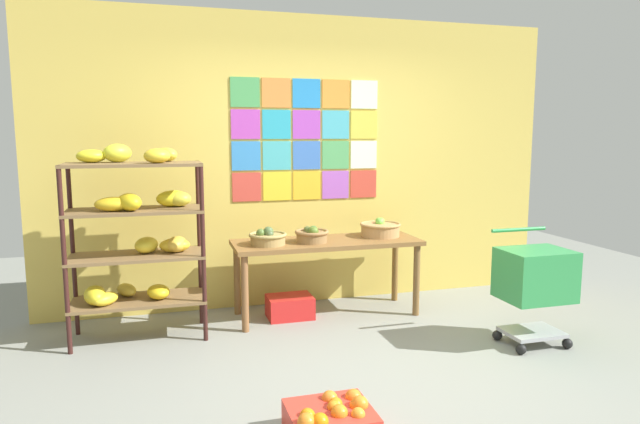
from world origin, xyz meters
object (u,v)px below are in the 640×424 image
(fruit_basket_right, at_px, (268,237))
(orange_crate_foreground, at_px, (332,421))
(banana_shelf_unit, at_px, (139,227))
(display_table, at_px, (327,250))
(produce_crate_under_table, at_px, (290,307))
(shopping_cart, at_px, (535,279))
(fruit_basket_back_left, at_px, (312,235))
(fruit_basket_left, at_px, (380,229))

(fruit_basket_right, relative_size, orange_crate_foreground, 0.72)
(banana_shelf_unit, height_order, orange_crate_foreground, banana_shelf_unit)
(display_table, relative_size, fruit_basket_right, 5.13)
(orange_crate_foreground, bearing_deg, fruit_basket_right, 88.98)
(display_table, xyz_separation_m, produce_crate_under_table, (-0.34, 0.01, -0.51))
(fruit_basket_right, bearing_deg, produce_crate_under_table, 17.00)
(fruit_basket_right, bearing_deg, shopping_cart, -30.17)
(display_table, xyz_separation_m, orange_crate_foreground, (-0.58, -2.03, -0.51))
(orange_crate_foreground, relative_size, shopping_cart, 0.51)
(fruit_basket_back_left, distance_m, produce_crate_under_table, 0.69)
(produce_crate_under_table, bearing_deg, fruit_basket_back_left, -20.02)
(produce_crate_under_table, bearing_deg, shopping_cart, -34.61)
(fruit_basket_left, distance_m, produce_crate_under_table, 1.11)
(banana_shelf_unit, bearing_deg, fruit_basket_back_left, 2.82)
(display_table, xyz_separation_m, fruit_basket_right, (-0.55, -0.05, 0.15))
(banana_shelf_unit, height_order, shopping_cart, banana_shelf_unit)
(fruit_basket_back_left, distance_m, shopping_cart, 1.87)
(banana_shelf_unit, bearing_deg, shopping_cart, -19.16)
(produce_crate_under_table, bearing_deg, fruit_basket_left, 3.06)
(banana_shelf_unit, distance_m, shopping_cart, 3.15)
(display_table, relative_size, fruit_basket_back_left, 5.56)
(fruit_basket_back_left, relative_size, shopping_cart, 0.34)
(fruit_basket_back_left, relative_size, produce_crate_under_table, 0.75)
(display_table, bearing_deg, produce_crate_under_table, 177.89)
(shopping_cart, bearing_deg, produce_crate_under_table, 151.84)
(fruit_basket_back_left, bearing_deg, banana_shelf_unit, -177.18)
(orange_crate_foreground, bearing_deg, fruit_basket_left, 61.64)
(produce_crate_under_table, bearing_deg, display_table, -2.11)
(banana_shelf_unit, relative_size, display_table, 0.93)
(fruit_basket_back_left, height_order, fruit_basket_right, fruit_basket_right)
(shopping_cart, bearing_deg, orange_crate_foreground, -149.05)
(fruit_basket_left, bearing_deg, fruit_basket_back_left, -170.57)
(fruit_basket_left, bearing_deg, shopping_cart, -56.56)
(banana_shelf_unit, relative_size, fruit_basket_right, 4.77)
(orange_crate_foreground, bearing_deg, produce_crate_under_table, 83.26)
(fruit_basket_left, bearing_deg, display_table, -173.70)
(display_table, height_order, shopping_cart, shopping_cart)
(orange_crate_foreground, bearing_deg, display_table, 73.96)
(fruit_basket_back_left, height_order, fruit_basket_left, fruit_basket_left)
(display_table, xyz_separation_m, fruit_basket_left, (0.55, 0.06, 0.16))
(fruit_basket_back_left, xyz_separation_m, shopping_cart, (1.50, -1.10, -0.23))
(display_table, bearing_deg, orange_crate_foreground, -106.04)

